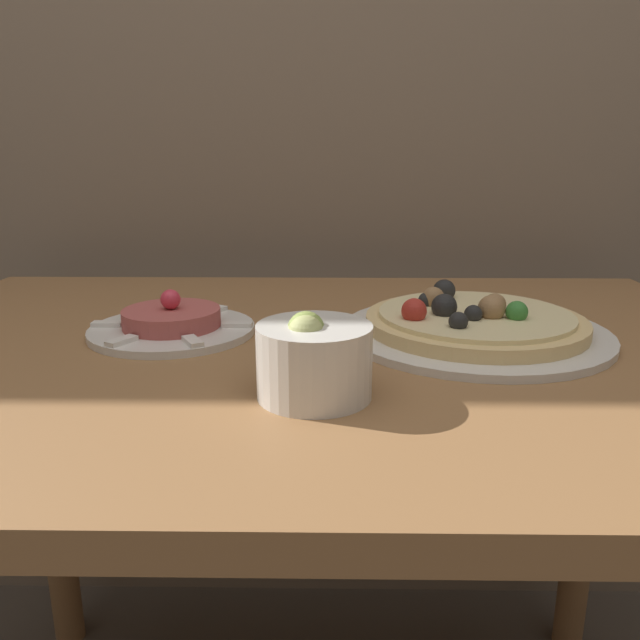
# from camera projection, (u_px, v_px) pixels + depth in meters

# --- Properties ---
(dining_table) EXTENTS (1.19, 0.82, 0.78)m
(dining_table) POSITION_uv_depth(u_px,v_px,m) (312.00, 422.00, 0.83)
(dining_table) COLOR olive
(dining_table) RESTS_ON ground_plane
(pizza_plate) EXTENTS (0.35, 0.35, 0.06)m
(pizza_plate) POSITION_uv_depth(u_px,v_px,m) (473.00, 324.00, 0.82)
(pizza_plate) COLOR silver
(pizza_plate) RESTS_ON dining_table
(tartare_plate) EXTENTS (0.22, 0.22, 0.06)m
(tartare_plate) POSITION_uv_depth(u_px,v_px,m) (172.00, 324.00, 0.83)
(tartare_plate) COLOR silver
(tartare_plate) RESTS_ON dining_table
(small_bowl) EXTENTS (0.11, 0.11, 0.09)m
(small_bowl) POSITION_uv_depth(u_px,v_px,m) (314.00, 358.00, 0.61)
(small_bowl) COLOR silver
(small_bowl) RESTS_ON dining_table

